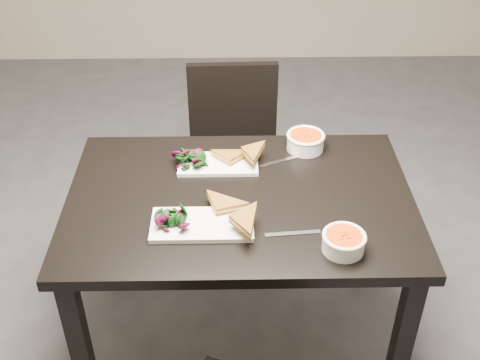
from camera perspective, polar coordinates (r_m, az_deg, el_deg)
The scene contains 13 objects.
ground at distance 2.82m, azimuth 5.97°, elevation -9.68°, with size 5.00×5.00×0.00m, color #47474C.
table at distance 2.12m, azimuth 0.00°, elevation -3.70°, with size 1.20×0.80×0.75m.
chair_far at distance 2.83m, azimuth -0.59°, elevation 3.34°, with size 0.43×0.43×0.85m.
plate_near at distance 1.94m, azimuth -3.64°, elevation -4.27°, with size 0.33×0.17×0.02m, color white.
sandwich_near at distance 1.92m, azimuth -1.72°, elevation -3.17°, with size 0.17×0.12×0.05m, color #AC7724, non-canonical shape.
salad_near at distance 1.92m, azimuth -6.65°, elevation -3.58°, with size 0.10×0.09×0.05m, color black, non-canonical shape.
soup_bowl_near at distance 1.86m, azimuth 9.88°, elevation -5.78°, with size 0.14×0.14×0.06m.
cutlery_near at distance 1.92m, azimuth 5.07°, elevation -5.11°, with size 0.18×0.02×0.00m, color silver.
plate_far at distance 2.21m, azimuth -2.11°, elevation 1.54°, with size 0.29×0.15×0.01m, color white.
sandwich_far at distance 2.18m, azimuth -0.43°, elevation 2.02°, with size 0.15×0.11×0.05m, color #AC7724, non-canonical shape.
salad_far at distance 2.20m, azimuth -4.73°, elevation 2.10°, with size 0.09×0.08×0.04m, color black, non-canonical shape.
soup_bowl_far at distance 2.31m, azimuth 6.28°, elevation 3.78°, with size 0.15×0.15×0.07m.
cutlery_far at distance 2.24m, azimuth 3.94°, elevation 1.84°, with size 0.18×0.02×0.00m, color silver.
Camera 1 is at (-0.32, -1.96, 2.00)m, focal length 44.66 mm.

